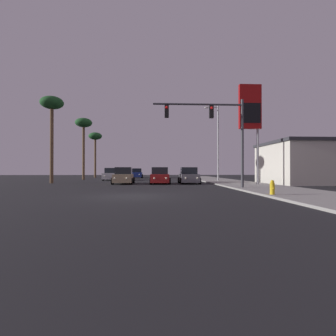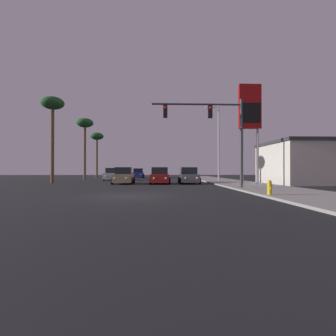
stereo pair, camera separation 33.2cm
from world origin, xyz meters
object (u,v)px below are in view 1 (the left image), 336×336
car_red (160,176)px  fire_hydrant (272,187)px  street_lamp (217,139)px  palm_tree_mid (84,126)px  car_tan (124,176)px  traffic_light_mast (217,125)px  gas_station_sign (250,112)px  car_green (158,174)px  car_grey (189,176)px  palm_tree_far (95,138)px  car_silver (112,175)px  car_blue (137,174)px  palm_tree_near (52,108)px

car_red → fire_hydrant: car_red is taller
street_lamp → palm_tree_mid: street_lamp is taller
car_tan → palm_tree_mid: size_ratio=0.49×
traffic_light_mast → fire_hydrant: (1.56, -5.58, -4.21)m
gas_station_sign → car_green: bearing=108.7°
car_grey → palm_tree_far: size_ratio=0.53×
palm_tree_far → car_green: bearing=-6.5°
car_red → palm_tree_mid: 17.25m
car_silver → traffic_light_mast: (10.45, -17.07, 3.93)m
car_blue → palm_tree_mid: size_ratio=0.49×
car_green → gas_station_sign: (8.01, -23.71, 5.86)m
car_blue → fire_hydrant: car_blue is taller
car_silver → street_lamp: size_ratio=0.48×
car_tan → fire_hydrant: 16.26m
car_tan → street_lamp: size_ratio=0.48×
fire_hydrant → palm_tree_far: bearing=116.0°
palm_tree_mid → car_green: bearing=38.8°
car_red → palm_tree_mid: bearing=-45.3°
car_green → palm_tree_far: (-11.41, 1.30, 6.38)m
car_tan → car_green: 20.49m
car_tan → street_lamp: (10.65, 4.39, 4.36)m
gas_station_sign → car_tan: bearing=163.1°
car_blue → street_lamp: 19.46m
palm_tree_near → street_lamp: bearing=9.1°
car_red → car_green: 20.24m
car_red → street_lamp: size_ratio=0.48×
street_lamp → palm_tree_mid: (-17.73, 7.06, 2.60)m
traffic_light_mast → palm_tree_near: 18.30m
traffic_light_mast → palm_tree_far: 33.10m
fire_hydrant → palm_tree_mid: 30.57m
street_lamp → gas_station_sign: 8.18m
car_red → fire_hydrant: 14.38m
car_grey → car_green: (-2.93, 19.93, 0.00)m
car_grey → palm_tree_far: bearing=-54.3°
fire_hydrant → traffic_light_mast: bearing=105.6°
car_green → palm_tree_near: (-11.47, -18.70, 7.22)m
car_blue → car_green: (3.76, 0.07, 0.00)m
car_silver → palm_tree_near: palm_tree_near is taller
street_lamp → palm_tree_far: (-18.31, 17.06, 2.03)m
car_silver → fire_hydrant: bearing=119.8°
gas_station_sign → palm_tree_near: 20.16m
car_tan → car_red: bearing=176.7°
car_tan → fire_hydrant: bearing=123.1°
car_silver → gas_station_sign: size_ratio=0.48×
car_grey → palm_tree_mid: (-13.76, 11.23, 6.95)m
car_green → fire_hydrant: size_ratio=5.68×
car_tan → palm_tree_far: (-7.66, 21.45, 6.38)m
car_blue → car_green: same height
traffic_light_mast → car_blue: bearing=105.6°
traffic_light_mast → palm_tree_far: palm_tree_far is taller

